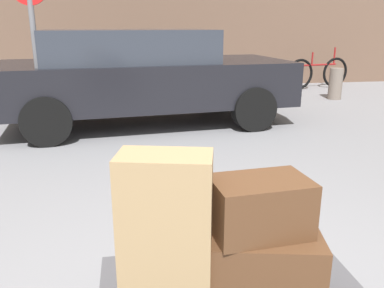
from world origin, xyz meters
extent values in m
cube|color=#51331E|center=(0.09, 0.00, 0.50)|extent=(0.58, 0.43, 0.32)
cube|color=#9E7F56|center=(-0.30, 0.00, 0.68)|extent=(0.40, 0.29, 0.68)
cube|color=#51331E|center=(0.09, 0.00, 0.77)|extent=(0.42, 0.29, 0.24)
cube|color=black|center=(-0.14, 4.70, 0.64)|extent=(4.47, 2.25, 0.64)
cube|color=#2D333D|center=(-0.39, 4.67, 1.19)|extent=(2.56, 1.83, 0.46)
cylinder|color=black|center=(1.18, 5.70, 0.32)|extent=(0.66, 0.29, 0.64)
cylinder|color=black|center=(1.36, 4.01, 0.32)|extent=(0.66, 0.29, 0.64)
cylinder|color=black|center=(-1.65, 5.39, 0.32)|extent=(0.66, 0.29, 0.64)
cylinder|color=black|center=(-1.46, 3.70, 0.32)|extent=(0.66, 0.29, 0.64)
torus|color=black|center=(3.62, 7.52, 0.36)|extent=(0.72, 0.22, 0.72)
torus|color=black|center=(4.63, 7.75, 0.36)|extent=(0.72, 0.22, 0.72)
cylinder|color=maroon|center=(4.12, 7.63, 0.56)|extent=(0.99, 0.26, 0.04)
cylinder|color=maroon|center=(3.93, 7.59, 0.71)|extent=(0.05, 0.05, 0.30)
cylinder|color=maroon|center=(4.56, 7.73, 0.76)|extent=(0.05, 0.05, 0.40)
cylinder|color=#72665B|center=(2.24, 6.19, 0.32)|extent=(0.27, 0.27, 0.64)
cylinder|color=#72665B|center=(3.81, 6.19, 0.32)|extent=(0.27, 0.27, 0.64)
cylinder|color=slate|center=(-1.54, 3.90, 1.10)|extent=(0.07, 0.07, 2.21)
camera|label=1|loc=(-0.42, -1.42, 1.49)|focal=37.18mm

